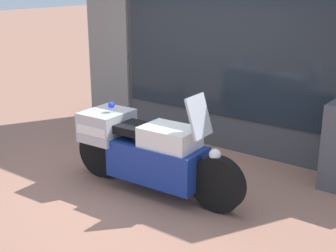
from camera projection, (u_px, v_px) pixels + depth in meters
ground_plane at (142, 184)px, 6.10m from camera, size 60.00×60.00×0.00m
shop_building at (202, 40)px, 7.35m from camera, size 5.38×0.55×3.26m
window_display at (244, 119)px, 7.28m from camera, size 4.01×0.30×1.99m
paramedic_motorcycle at (146, 150)px, 5.81m from camera, size 2.45×0.64×1.33m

